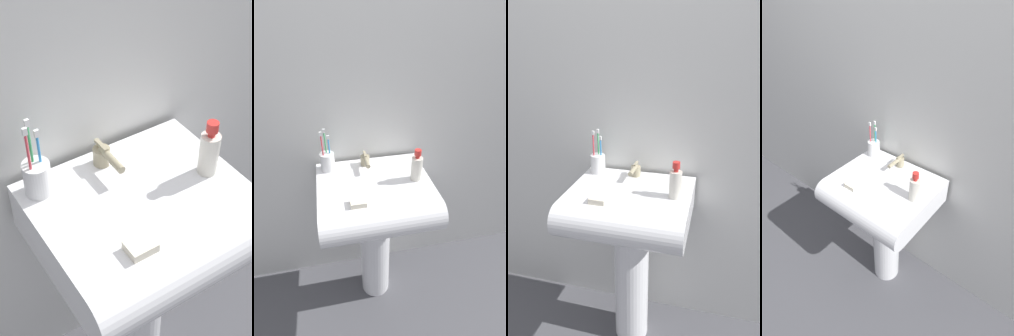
% 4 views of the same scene
% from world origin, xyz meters
% --- Properties ---
extents(ground_plane, '(6.00, 6.00, 0.00)m').
position_xyz_m(ground_plane, '(0.00, 0.00, 0.00)').
color(ground_plane, '#4C4C51').
rests_on(ground_plane, ground).
extents(wall_back, '(5.00, 0.05, 2.40)m').
position_xyz_m(wall_back, '(0.00, 0.25, 1.20)').
color(wall_back, silver).
rests_on(wall_back, ground).
extents(sink_pedestal, '(0.17, 0.17, 0.72)m').
position_xyz_m(sink_pedestal, '(0.00, 0.00, 0.36)').
color(sink_pedestal, white).
rests_on(sink_pedestal, ground).
extents(sink_basin, '(0.55, 0.49, 0.15)m').
position_xyz_m(sink_basin, '(0.00, -0.05, 0.79)').
color(sink_basin, white).
rests_on(sink_basin, sink_pedestal).
extents(faucet, '(0.05, 0.13, 0.07)m').
position_xyz_m(faucet, '(-0.02, 0.14, 0.90)').
color(faucet, tan).
rests_on(faucet, sink_basin).
extents(toothbrush_cup, '(0.07, 0.07, 0.22)m').
position_xyz_m(toothbrush_cup, '(-0.21, 0.14, 0.92)').
color(toothbrush_cup, white).
rests_on(toothbrush_cup, sink_basin).
extents(soap_bottle, '(0.05, 0.05, 0.16)m').
position_xyz_m(soap_bottle, '(0.20, -0.03, 0.94)').
color(soap_bottle, silver).
rests_on(soap_bottle, sink_basin).
extents(bar_soap, '(0.07, 0.06, 0.02)m').
position_xyz_m(bar_soap, '(-0.10, -0.16, 0.88)').
color(bar_soap, silver).
rests_on(bar_soap, sink_basin).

